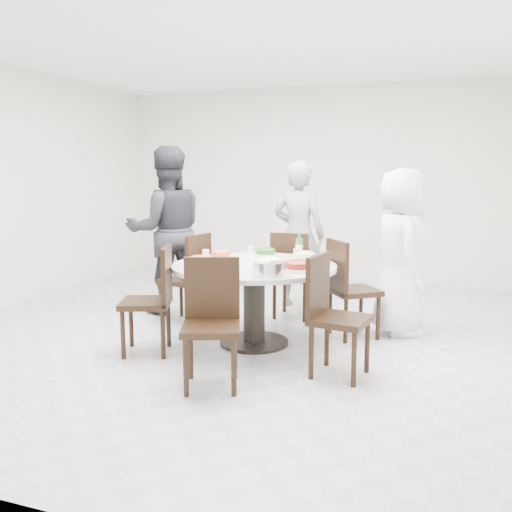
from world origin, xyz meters
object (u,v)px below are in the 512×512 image
(chair_nw, at_px, (184,278))
(chair_se, at_px, (340,317))
(soup_bowl, at_px, (207,266))
(beverage_bottle, at_px, (299,246))
(diner_right, at_px, (400,252))
(diner_left, at_px, (167,231))
(chair_ne, at_px, (354,289))
(rice_bowl, at_px, (269,269))
(chair_n, at_px, (294,274))
(chair_s, at_px, (211,325))
(chair_sw, at_px, (146,300))
(dining_table, at_px, (254,304))
(diner_middle, at_px, (299,235))

(chair_nw, relative_size, chair_se, 1.00)
(soup_bowl, distance_m, beverage_bottle, 1.10)
(diner_right, bearing_deg, chair_nw, 80.61)
(chair_se, height_order, diner_left, diner_left)
(chair_ne, distance_m, rice_bowl, 1.18)
(chair_nw, bearing_deg, beverage_bottle, 102.31)
(chair_nw, bearing_deg, chair_ne, 102.14)
(rice_bowl, bearing_deg, chair_n, 97.57)
(chair_n, height_order, beverage_bottle, beverage_bottle)
(soup_bowl, bearing_deg, chair_s, -63.55)
(chair_n, distance_m, diner_left, 1.51)
(rice_bowl, distance_m, beverage_bottle, 0.98)
(chair_sw, relative_size, chair_s, 1.00)
(diner_right, height_order, diner_left, diner_left)
(dining_table, xyz_separation_m, chair_nw, (-0.95, 0.44, 0.10))
(dining_table, xyz_separation_m, diner_middle, (0.01, 1.50, 0.48))
(chair_nw, distance_m, diner_middle, 1.47)
(diner_right, relative_size, soup_bowl, 6.27)
(diner_left, distance_m, soup_bowl, 1.60)
(dining_table, height_order, soup_bowl, soup_bowl)
(chair_n, height_order, chair_nw, same)
(chair_ne, height_order, diner_middle, diner_middle)
(diner_middle, bearing_deg, chair_n, 105.60)
(dining_table, height_order, chair_n, chair_n)
(chair_s, xyz_separation_m, soup_bowl, (-0.32, 0.64, 0.31))
(soup_bowl, xyz_separation_m, beverage_bottle, (0.56, 0.94, 0.08))
(chair_sw, height_order, diner_middle, diner_middle)
(dining_table, distance_m, diner_middle, 1.57)
(chair_nw, xyz_separation_m, diner_right, (2.17, 0.36, 0.34))
(diner_middle, distance_m, diner_left, 1.52)
(chair_se, bearing_deg, soup_bowl, 93.48)
(chair_nw, height_order, diner_middle, diner_middle)
(chair_ne, height_order, diner_right, diner_right)
(chair_nw, height_order, diner_left, diner_left)
(dining_table, distance_m, soup_bowl, 0.66)
(diner_middle, distance_m, soup_bowl, 1.95)
(beverage_bottle, bearing_deg, rice_bowl, -89.48)
(chair_sw, relative_size, rice_bowl, 3.61)
(chair_s, xyz_separation_m, diner_right, (1.17, 1.88, 0.34))
(dining_table, bearing_deg, chair_ne, 32.87)
(chair_sw, distance_m, rice_bowl, 1.16)
(chair_s, relative_size, diner_right, 0.59)
(chair_ne, xyz_separation_m, chair_nw, (-1.78, -0.09, 0.00))
(diner_middle, xyz_separation_m, rice_bowl, (0.28, -1.96, -0.05))
(dining_table, height_order, rice_bowl, rice_bowl)
(chair_ne, distance_m, soup_bowl, 1.50)
(chair_n, bearing_deg, soup_bowl, 78.30)
(chair_nw, distance_m, chair_se, 2.09)
(diner_middle, relative_size, soup_bowl, 6.61)
(chair_se, bearing_deg, diner_middle, 31.98)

